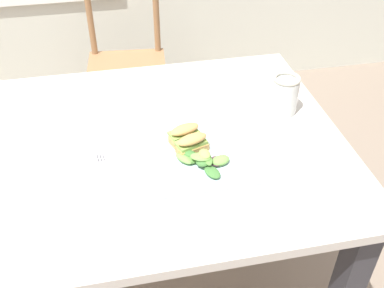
% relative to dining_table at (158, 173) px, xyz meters
% --- Properties ---
extents(dining_table, '(1.12, 0.93, 0.74)m').
position_rel_dining_table_xyz_m(dining_table, '(0.00, 0.00, 0.00)').
color(dining_table, '#BCB7AD').
rests_on(dining_table, ground).
extents(chair_wooden_far, '(0.44, 0.44, 0.87)m').
position_rel_dining_table_xyz_m(chair_wooden_far, '(-0.02, 1.05, -0.16)').
color(chair_wooden_far, '#8E6642').
rests_on(chair_wooden_far, ground).
extents(plate_lunch, '(0.30, 0.30, 0.01)m').
position_rel_dining_table_xyz_m(plate_lunch, '(0.10, -0.10, 0.13)').
color(plate_lunch, silver).
rests_on(plate_lunch, dining_table).
extents(sandwich_half_front, '(0.10, 0.08, 0.06)m').
position_rel_dining_table_xyz_m(sandwich_half_front, '(0.09, -0.08, 0.17)').
color(sandwich_half_front, tan).
rests_on(sandwich_half_front, plate_lunch).
extents(sandwich_half_back, '(0.10, 0.08, 0.06)m').
position_rel_dining_table_xyz_m(sandwich_half_back, '(0.08, -0.03, 0.17)').
color(sandwich_half_back, tan).
rests_on(sandwich_half_back, plate_lunch).
extents(salad_mixed_greens, '(0.16, 0.17, 0.04)m').
position_rel_dining_table_xyz_m(salad_mixed_greens, '(0.11, -0.14, 0.15)').
color(salad_mixed_greens, '#518438').
rests_on(salad_mixed_greens, plate_lunch).
extents(napkin_folded, '(0.14, 0.24, 0.00)m').
position_rel_dining_table_xyz_m(napkin_folded, '(-0.16, -0.13, 0.13)').
color(napkin_folded, silver).
rests_on(napkin_folded, dining_table).
extents(fork_on_napkin, '(0.04, 0.19, 0.00)m').
position_rel_dining_table_xyz_m(fork_on_napkin, '(-0.16, -0.11, 0.13)').
color(fork_on_napkin, silver).
rests_on(fork_on_napkin, napkin_folded).
extents(mason_jar_iced_tea, '(0.09, 0.09, 0.13)m').
position_rel_dining_table_xyz_m(mason_jar_iced_tea, '(0.43, 0.07, 0.19)').
color(mason_jar_iced_tea, '#C67528').
rests_on(mason_jar_iced_tea, dining_table).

